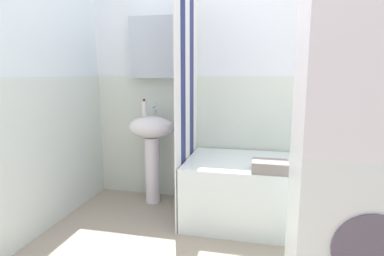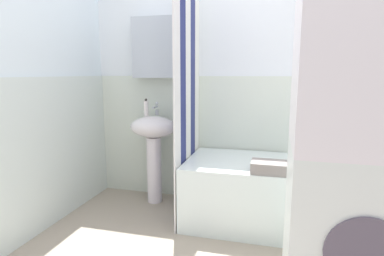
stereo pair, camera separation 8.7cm
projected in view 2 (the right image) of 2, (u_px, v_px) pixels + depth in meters
The scene contains 12 objects.
wall_back_tiled at pixel (249, 83), 2.90m from camera, with size 3.60×0.18×2.40m.
wall_left_tiled at pixel (37, 88), 2.41m from camera, with size 0.07×1.81×2.40m.
sink at pixel (154, 140), 2.98m from camera, with size 0.44×0.34×0.83m.
faucet at pixel (156, 109), 3.01m from camera, with size 0.03×0.12×0.12m.
soap_dispenser at pixel (146, 108), 2.94m from camera, with size 0.04×0.04×0.16m.
bathtub at pixel (273, 194), 2.59m from camera, with size 1.41×0.75×0.52m, color white.
shower_curtain at pixel (188, 101), 2.64m from camera, with size 0.01×0.75×2.00m.
lotion_bottle at pixel (349, 145), 2.68m from camera, with size 0.06×0.06×0.23m.
shampoo_bottle at pixel (336, 146), 2.69m from camera, with size 0.04×0.04×0.22m.
body_wash_bottle at pixel (320, 147), 2.70m from camera, with size 0.05×0.05×0.19m.
towel_folded at pixel (269, 167), 2.29m from camera, with size 0.25×0.18×0.08m, color gray.
washer_dryer_stack at pixel (357, 148), 1.56m from camera, with size 0.62×0.63×1.73m.
Camera 2 is at (0.19, -1.70, 1.23)m, focal length 29.73 mm.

